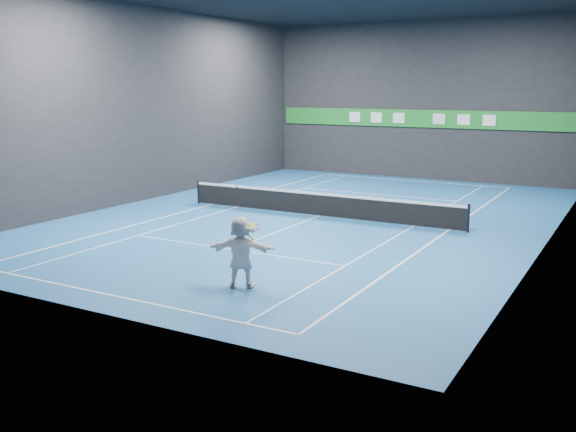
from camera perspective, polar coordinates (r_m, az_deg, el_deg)
The scene contains 19 objects.
ground at distance 26.77m, azimuth 2.70°, elevation -0.02°, with size 26.00×26.00×0.00m, color #1A5491.
wall_back at distance 38.32m, azimuth 11.65°, elevation 9.98°, with size 18.00×0.10×9.00m, color black.
wall_front at distance 15.74m, azimuth -19.09°, elevation 7.89°, with size 18.00×0.10×9.00m, color black.
wall_left at distance 31.33m, azimuth -12.32°, elevation 9.69°, with size 0.10×26.00×9.00m, color black.
wall_right at distance 23.65m, azimuth 22.93°, elevation 8.59°, with size 0.10×26.00×9.00m, color black.
baseline_near at distance 17.31m, azimuth -15.37°, elevation -6.82°, with size 10.98×0.08×0.01m, color white.
baseline_far at distance 37.63m, azimuth 10.85°, elevation 3.11°, with size 10.98×0.08×0.01m, color white.
sideline_doubles_left at distance 29.59m, azimuth -6.85°, elevation 1.02°, with size 0.08×23.78×0.01m, color white.
sideline_doubles_right at distance 24.86m, azimuth 14.08°, elevation -1.24°, with size 0.08×23.78×0.01m, color white.
sideline_singles_left at distance 28.81m, azimuth -4.63°, elevation 0.78°, with size 0.06×23.78×0.01m, color white.
sideline_singles_right at distance 25.24m, azimuth 11.07°, elevation -0.91°, with size 0.06×23.78×0.01m, color white.
service_line_near at distance 21.38m, azimuth -5.03°, elevation -2.97°, with size 8.23×0.06×0.01m, color white.
service_line_far at distance 32.53m, azimuth 7.76°, elevation 1.93°, with size 8.23×0.06×0.01m, color white.
center_service_line at distance 26.77m, azimuth 2.70°, elevation -0.01°, with size 0.06×12.80×0.01m, color white.
player at distance 17.18m, azimuth -4.20°, elevation -3.20°, with size 1.81×0.58×1.95m, color white.
tennis_ball at distance 17.16m, azimuth -4.60°, elevation 2.63°, with size 0.07×0.07×0.07m, color #EFF929.
tennis_net at distance 26.67m, azimuth 2.71°, elevation 1.12°, with size 12.50×0.10×1.07m.
sponsor_banner at distance 38.30m, azimuth 11.56°, elevation 8.49°, with size 17.64×0.11×1.00m.
tennis_racket at distance 16.86m, azimuth -3.05°, elevation -1.17°, with size 0.51×0.38×0.52m.
Camera 1 is at (11.72, -23.48, 5.29)m, focal length 40.00 mm.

